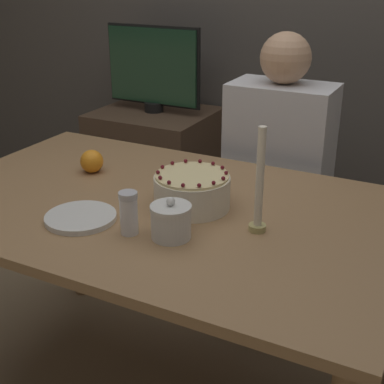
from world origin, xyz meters
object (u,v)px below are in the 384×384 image
sugar_shaker (129,213)px  person_man_blue_shirt (276,204)px  cake (192,191)px  candle (259,190)px  tv_monitor (153,68)px  sugar_bowl (171,221)px

sugar_shaker → person_man_blue_shirt: 0.93m
cake → candle: (0.23, -0.06, 0.07)m
cake → tv_monitor: tv_monitor is taller
person_man_blue_shirt → tv_monitor: person_man_blue_shirt is taller
person_man_blue_shirt → candle: bearing=103.7°
sugar_shaker → tv_monitor: size_ratio=0.23×
person_man_blue_shirt → tv_monitor: bearing=-27.2°
candle → tv_monitor: bearing=131.8°
cake → sugar_shaker: (-0.07, -0.23, 0.01)m
sugar_bowl → tv_monitor: size_ratio=0.22×
sugar_bowl → tv_monitor: 1.52m
person_man_blue_shirt → sugar_bowl: bearing=88.5°
candle → person_man_blue_shirt: bearing=103.7°
sugar_shaker → person_man_blue_shirt: (0.13, 0.87, -0.30)m
cake → tv_monitor: bearing=125.9°
cake → sugar_shaker: sugar_shaker is taller
candle → sugar_bowl: bearing=-143.5°
candle → person_man_blue_shirt: (-0.17, 0.70, -0.37)m
sugar_bowl → sugar_shaker: size_ratio=0.97×
sugar_shaker → tv_monitor: bearing=118.3°
cake → tv_monitor: (-0.78, 1.07, 0.13)m
sugar_bowl → tv_monitor: tv_monitor is taller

